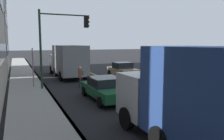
{
  "coord_description": "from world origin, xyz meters",
  "views": [
    {
      "loc": [
        -13.81,
        8.09,
        3.48
      ],
      "look_at": [
        0.18,
        1.92,
        1.62
      ],
      "focal_mm": 35.55,
      "sensor_mm": 36.0,
      "label": 1
    }
  ],
  "objects": [
    {
      "name": "traffic_light_mast",
      "position": [
        2.96,
        4.93,
        4.0
      ],
      "size": [
        0.28,
        3.8,
        5.86
      ],
      "color": "#1E3823",
      "rests_on": "ground"
    },
    {
      "name": "car_green",
      "position": [
        -1.36,
        3.03,
        0.71
      ],
      "size": [
        4.54,
        2.06,
        1.4
      ],
      "color": "#1E6038",
      "rests_on": "ground"
    },
    {
      "name": "curb_edge",
      "position": [
        0.0,
        6.01,
        0.07
      ],
      "size": [
        80.0,
        0.16,
        0.15
      ],
      "primitive_type": "cube",
      "color": "slate",
      "rests_on": "ground"
    },
    {
      "name": "truck_blue",
      "position": [
        -8.82,
        2.92,
        1.76
      ],
      "size": [
        6.65,
        2.53,
        3.38
      ],
      "color": "silver",
      "rests_on": "ground"
    },
    {
      "name": "truck_gray",
      "position": [
        8.8,
        3.1,
        1.71
      ],
      "size": [
        8.08,
        2.62,
        3.25
      ],
      "color": "silver",
      "rests_on": "ground"
    },
    {
      "name": "street_sign_post",
      "position": [
        3.99,
        6.84,
        1.82
      ],
      "size": [
        0.6,
        0.08,
        3.11
      ],
      "color": "slate",
      "rests_on": "ground"
    },
    {
      "name": "lane_stripe_center",
      "position": [
        0.0,
        0.0,
        0.01
      ],
      "size": [
        80.0,
        0.16,
        0.01
      ],
      "primitive_type": "cube",
      "color": "#D8CC4C",
      "rests_on": "ground"
    },
    {
      "name": "car_tan",
      "position": [
        6.59,
        -2.11,
        0.74
      ],
      "size": [
        3.99,
        2.01,
        1.51
      ],
      "color": "tan",
      "rests_on": "ground"
    },
    {
      "name": "pedestrian_with_backpack",
      "position": [
        2.76,
        3.48,
        0.98
      ],
      "size": [
        0.42,
        0.4,
        1.68
      ],
      "color": "#383838",
      "rests_on": "ground"
    },
    {
      "name": "ground",
      "position": [
        0.0,
        0.0,
        0.0
      ],
      "size": [
        200.0,
        200.0,
        0.0
      ],
      "primitive_type": "plane",
      "color": "black"
    },
    {
      "name": "sidewalk_slab",
      "position": [
        0.0,
        7.26,
        0.07
      ],
      "size": [
        80.0,
        2.66,
        0.15
      ],
      "primitive_type": "cube",
      "color": "gray",
      "rests_on": "ground"
    }
  ]
}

